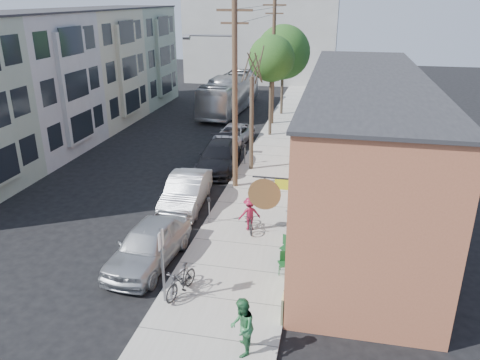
% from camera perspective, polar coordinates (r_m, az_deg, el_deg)
% --- Properties ---
extents(ground, '(120.00, 120.00, 0.00)m').
position_cam_1_polar(ground, '(21.35, -10.78, -6.80)').
color(ground, black).
extents(sidewalk, '(4.50, 58.00, 0.15)m').
position_cam_1_polar(sidewalk, '(30.11, 4.70, 2.23)').
color(sidewalk, '#A6A39A').
rests_on(sidewalk, ground).
extents(cafe_building, '(6.60, 20.20, 6.61)m').
position_cam_1_polar(cafe_building, '(23.24, 14.64, 4.08)').
color(cafe_building, '#A95E3F').
rests_on(cafe_building, ground).
extents(apartment_row, '(6.30, 32.00, 9.00)m').
position_cam_1_polar(apartment_row, '(37.24, -20.34, 11.75)').
color(apartment_row, gray).
rests_on(apartment_row, ground).
extents(end_cap_building, '(18.00, 8.00, 12.00)m').
position_cam_1_polar(end_cap_building, '(60.14, 2.75, 17.71)').
color(end_cap_building, '#ADADA8').
rests_on(end_cap_building, ground).
extents(sign_post, '(0.07, 0.45, 2.80)m').
position_cam_1_polar(sign_post, '(16.02, -9.46, -9.42)').
color(sign_post, slate).
rests_on(sign_post, sidewalk).
extents(parking_meter_near, '(0.14, 0.14, 1.24)m').
position_cam_1_polar(parking_meter_near, '(21.60, -3.79, -3.17)').
color(parking_meter_near, slate).
rests_on(parking_meter_near, sidewalk).
extents(parking_meter_far, '(0.14, 0.14, 1.24)m').
position_cam_1_polar(parking_meter_far, '(29.19, 0.59, 3.55)').
color(parking_meter_far, slate).
rests_on(parking_meter_far, sidewalk).
extents(utility_pole_near, '(3.57, 0.28, 10.00)m').
position_cam_1_polar(utility_pole_near, '(24.56, -0.77, 10.77)').
color(utility_pole_near, '#503A28').
rests_on(utility_pole_near, sidewalk).
extents(utility_pole_far, '(1.80, 0.28, 10.00)m').
position_cam_1_polar(utility_pole_far, '(38.21, 4.08, 14.49)').
color(utility_pole_far, '#503A28').
rests_on(utility_pole_far, sidewalk).
extents(tree_bare, '(0.24, 0.24, 5.57)m').
position_cam_1_polar(tree_bare, '(27.81, 1.41, 6.82)').
color(tree_bare, '#44392C').
rests_on(tree_bare, sidewalk).
extents(tree_leafy_mid, '(3.33, 3.33, 7.32)m').
position_cam_1_polar(tree_leafy_mid, '(34.76, 3.87, 14.52)').
color(tree_leafy_mid, '#44392C').
rests_on(tree_leafy_mid, sidewalk).
extents(tree_leafy_far, '(4.60, 4.60, 7.66)m').
position_cam_1_polar(tree_leafy_far, '(41.64, 5.29, 15.25)').
color(tree_leafy_far, '#44392C').
rests_on(tree_leafy_far, sidewalk).
extents(patio_chair_a, '(0.66, 0.66, 0.88)m').
position_cam_1_polar(patio_chair_a, '(19.03, 5.77, -8.21)').
color(patio_chair_a, '#13461E').
rests_on(patio_chair_a, sidewalk).
extents(patio_chair_b, '(0.66, 0.66, 0.88)m').
position_cam_1_polar(patio_chair_b, '(18.00, 5.50, -10.07)').
color(patio_chair_b, '#13461E').
rests_on(patio_chair_b, sidewalk).
extents(patron_grey, '(0.55, 0.75, 1.90)m').
position_cam_1_polar(patron_grey, '(20.72, 6.15, -4.02)').
color(patron_grey, slate).
rests_on(patron_grey, sidewalk).
extents(patron_green, '(0.82, 0.98, 1.83)m').
position_cam_1_polar(patron_green, '(14.18, 0.24, -17.49)').
color(patron_green, '#2B6C3C').
rests_on(patron_green, sidewalk).
extents(cyclist, '(1.15, 0.94, 1.55)m').
position_cam_1_polar(cyclist, '(20.93, 1.17, -4.14)').
color(cyclist, maroon).
rests_on(cyclist, sidewalk).
extents(cyclist_bike, '(1.09, 1.79, 0.89)m').
position_cam_1_polar(cyclist_bike, '(21.08, 1.17, -4.95)').
color(cyclist_bike, black).
rests_on(cyclist_bike, sidewalk).
extents(parked_bike_a, '(0.98, 1.89, 1.09)m').
position_cam_1_polar(parked_bike_a, '(16.88, -7.22, -12.08)').
color(parked_bike_a, black).
rests_on(parked_bike_a, sidewalk).
extents(parked_bike_b, '(0.65, 1.72, 0.89)m').
position_cam_1_polar(parked_bike_b, '(17.15, -7.32, -11.90)').
color(parked_bike_b, gray).
rests_on(parked_bike_b, sidewalk).
extents(car_0, '(2.38, 5.10, 1.69)m').
position_cam_1_polar(car_0, '(18.98, -11.08, -7.73)').
color(car_0, '#A8ACB0').
rests_on(car_0, ground).
extents(car_1, '(2.11, 5.12, 1.65)m').
position_cam_1_polar(car_1, '(23.66, -6.58, -1.42)').
color(car_1, '#B4B8BD').
rests_on(car_1, ground).
extents(car_2, '(2.65, 5.67, 1.60)m').
position_cam_1_polar(car_2, '(28.77, -2.58, 2.88)').
color(car_2, black).
rests_on(car_2, ground).
extents(car_3, '(2.55, 4.80, 1.28)m').
position_cam_1_polar(car_3, '(34.06, -0.79, 5.60)').
color(car_3, '#96969D').
rests_on(car_3, ground).
extents(bus, '(3.34, 11.81, 3.25)m').
position_cam_1_polar(bus, '(43.73, -1.24, 10.50)').
color(bus, silver).
rests_on(bus, ground).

